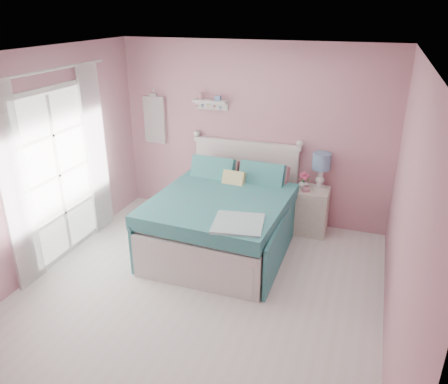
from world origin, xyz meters
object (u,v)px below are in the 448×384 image
Objects in this scene: table_lamp at (321,164)px; teacup at (306,189)px; bed at (224,219)px; vase at (304,184)px; nightstand at (311,211)px.

table_lamp reaches higher than teacup.
vase is (0.90, 0.79, 0.33)m from bed.
nightstand is 0.69m from table_lamp.
table_lamp is (0.08, 0.10, 0.68)m from nightstand.
bed is at bearing -140.87° from table_lamp.
nightstand is 4.69× the size of vase.
teacup is at bearing 39.05° from bed.
bed reaches higher than nightstand.
teacup is at bearing -127.96° from nightstand.
bed is 1.30m from nightstand.
nightstand is at bearing 52.04° from teacup.
table_lamp is 0.40m from teacup.
table_lamp is at bearing 42.03° from bed.
vase is at bearing 44.31° from bed.
vase is (-0.20, -0.11, -0.28)m from table_lamp.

